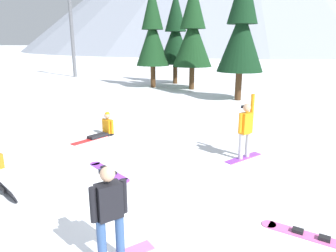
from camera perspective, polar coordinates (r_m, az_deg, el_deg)
ground_plane at (r=6.84m, az=-6.86°, el=-16.18°), size 800.00×800.00×0.00m
snowboarder_foreground at (r=5.25m, az=-10.69°, el=-15.48°), size 1.17×1.36×1.69m
snowboarder_midground at (r=9.87m, az=14.04°, el=-0.55°), size 1.07×1.36×2.03m
snowboarder_background at (r=12.35m, az=-11.63°, el=-0.37°), size 1.05×1.78×0.94m
loose_snowboard_far_spare at (r=8.74m, az=-28.28°, el=-9.69°), size 1.76×1.00×0.29m
loose_snowboard_near_left at (r=9.02m, az=-10.85°, el=-8.18°), size 1.76×1.22×0.09m
loose_snowboard_near_right at (r=6.74m, az=24.74°, el=-17.90°), size 1.84×0.71×0.09m
pine_tree_broad at (r=24.53m, az=4.56°, el=16.93°), size 3.02×3.02×8.03m
pine_tree_leaning at (r=25.61m, az=-2.87°, el=16.84°), size 2.65×2.65×8.01m
pine_tree_twin at (r=20.19m, az=13.40°, el=17.20°), size 2.85×2.85×8.16m
pine_tree_tall at (r=28.08m, az=1.38°, el=16.57°), size 2.86×2.86×7.90m
ski_lift_tower at (r=35.39m, az=-17.34°, el=17.33°), size 2.86×0.36×9.49m
peak_west_ridge at (r=261.24m, az=-1.43°, el=20.57°), size 124.72×124.72×55.35m
peak_central_summit at (r=252.54m, az=28.08°, el=18.72°), size 137.26×137.26×52.15m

